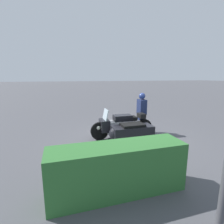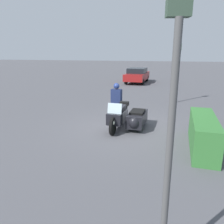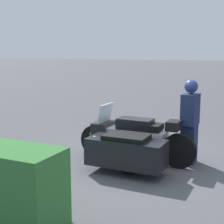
# 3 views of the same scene
# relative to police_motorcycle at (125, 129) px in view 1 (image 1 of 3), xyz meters

# --- Properties ---
(ground_plane) EXTENTS (160.00, 160.00, 0.00)m
(ground_plane) POSITION_rel_police_motorcycle_xyz_m (-0.18, -0.11, -0.47)
(ground_plane) COLOR #4C4C51
(police_motorcycle) EXTENTS (2.52, 1.34, 1.17)m
(police_motorcycle) POSITION_rel_police_motorcycle_xyz_m (0.00, 0.00, 0.00)
(police_motorcycle) COLOR black
(police_motorcycle) RESTS_ON ground
(officer_rider) EXTENTS (0.31, 0.48, 1.70)m
(officer_rider) POSITION_rel_police_motorcycle_xyz_m (-1.05, -0.81, 0.43)
(officer_rider) COLOR #192347
(officer_rider) RESTS_ON ground
(hedge_bush_curbside) EXTENTS (2.79, 0.73, 1.04)m
(hedge_bush_curbside) POSITION_rel_police_motorcycle_xyz_m (1.20, 2.71, 0.04)
(hedge_bush_curbside) COLOR #337033
(hedge_bush_curbside) RESTS_ON ground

